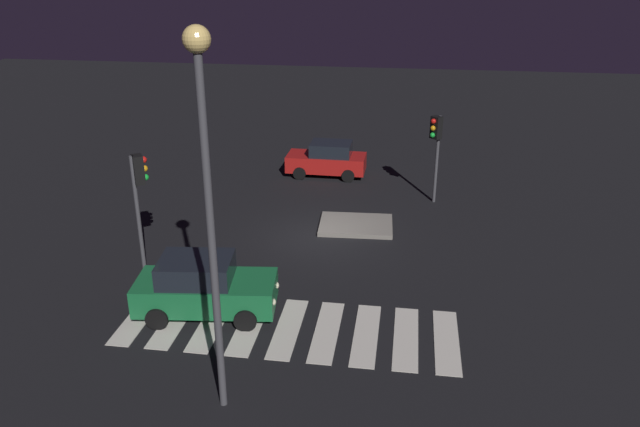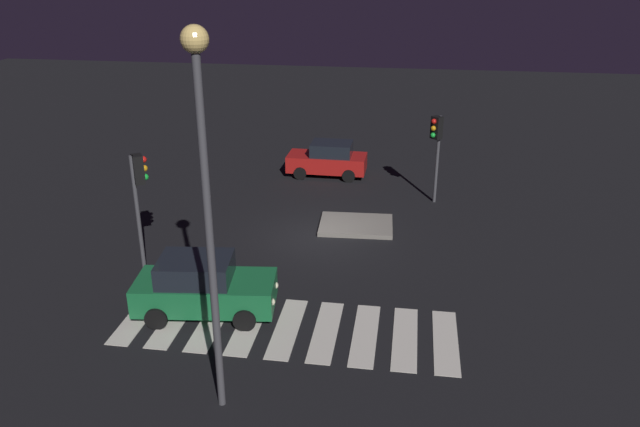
{
  "view_description": "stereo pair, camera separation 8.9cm",
  "coord_description": "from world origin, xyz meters",
  "px_view_note": "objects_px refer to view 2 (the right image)",
  "views": [
    {
      "loc": [
        3.19,
        -21.62,
        10.14
      ],
      "look_at": [
        0.0,
        0.0,
        1.0
      ],
      "focal_mm": 34.62,
      "sensor_mm": 36.0,
      "label": 1
    },
    {
      "loc": [
        3.27,
        -21.61,
        10.14
      ],
      "look_at": [
        0.0,
        0.0,
        1.0
      ],
      "focal_mm": 34.62,
      "sensor_mm": 36.0,
      "label": 2
    }
  ],
  "objects_px": {
    "traffic_island": "(356,225)",
    "traffic_light_south": "(139,185)",
    "car_red": "(328,159)",
    "traffic_light_north": "(436,138)",
    "car_green": "(203,287)",
    "street_lamp": "(205,173)"
  },
  "relations": [
    {
      "from": "traffic_island",
      "to": "traffic_light_south",
      "type": "relative_size",
      "value": 0.71
    },
    {
      "from": "car_red",
      "to": "traffic_light_north",
      "type": "xyz_separation_m",
      "value": [
        5.08,
        -2.97,
        2.13
      ]
    },
    {
      "from": "traffic_light_north",
      "to": "traffic_light_south",
      "type": "bearing_deg",
      "value": -5.31
    },
    {
      "from": "car_green",
      "to": "traffic_light_south",
      "type": "xyz_separation_m",
      "value": [
        -2.76,
        2.24,
        2.31
      ]
    },
    {
      "from": "car_red",
      "to": "traffic_light_south",
      "type": "relative_size",
      "value": 0.93
    },
    {
      "from": "traffic_light_north",
      "to": "car_green",
      "type": "bearing_deg",
      "value": 10.85
    },
    {
      "from": "car_green",
      "to": "street_lamp",
      "type": "height_order",
      "value": "street_lamp"
    },
    {
      "from": "car_red",
      "to": "traffic_light_north",
      "type": "height_order",
      "value": "traffic_light_north"
    },
    {
      "from": "car_green",
      "to": "traffic_light_north",
      "type": "distance_m",
      "value": 12.7
    },
    {
      "from": "car_green",
      "to": "traffic_light_south",
      "type": "height_order",
      "value": "traffic_light_south"
    },
    {
      "from": "traffic_light_north",
      "to": "traffic_island",
      "type": "bearing_deg",
      "value": 1.22
    },
    {
      "from": "car_red",
      "to": "street_lamp",
      "type": "height_order",
      "value": "street_lamp"
    },
    {
      "from": "car_green",
      "to": "traffic_light_north",
      "type": "relative_size",
      "value": 1.13
    },
    {
      "from": "traffic_island",
      "to": "car_red",
      "type": "height_order",
      "value": "car_red"
    },
    {
      "from": "car_green",
      "to": "street_lamp",
      "type": "relative_size",
      "value": 0.49
    },
    {
      "from": "traffic_island",
      "to": "car_red",
      "type": "bearing_deg",
      "value": 108.03
    },
    {
      "from": "traffic_light_south",
      "to": "traffic_light_north",
      "type": "xyz_separation_m",
      "value": [
        9.8,
        8.13,
        -0.26
      ]
    },
    {
      "from": "car_green",
      "to": "traffic_light_north",
      "type": "height_order",
      "value": "traffic_light_north"
    },
    {
      "from": "traffic_light_north",
      "to": "street_lamp",
      "type": "height_order",
      "value": "street_lamp"
    },
    {
      "from": "car_green",
      "to": "traffic_light_north",
      "type": "xyz_separation_m",
      "value": [
        7.03,
        10.37,
        2.05
      ]
    },
    {
      "from": "car_red",
      "to": "traffic_light_south",
      "type": "height_order",
      "value": "traffic_light_south"
    },
    {
      "from": "traffic_island",
      "to": "street_lamp",
      "type": "height_order",
      "value": "street_lamp"
    }
  ]
}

